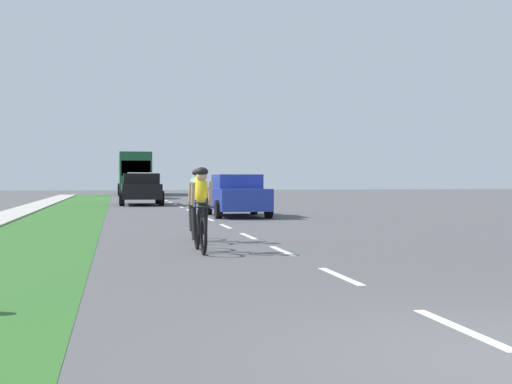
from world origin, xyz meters
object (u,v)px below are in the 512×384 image
cyclist_lead (200,209)px  cyclist_trailing (196,204)px  pickup_black (141,189)px  sedan_blue (237,195)px  bus_dark_green (134,172)px  suv_white (140,185)px

cyclist_lead → cyclist_trailing: size_ratio=1.00×
cyclist_trailing → pickup_black: pickup_black is taller
sedan_blue → bus_dark_green: size_ratio=0.37×
pickup_black → cyclist_lead: bearing=-89.3°
cyclist_trailing → sedan_blue: size_ratio=0.40×
sedan_blue → pickup_black: bearing=104.3°
sedan_blue → pickup_black: (-3.05, 11.94, 0.06)m
sedan_blue → suv_white: size_ratio=0.91×
sedan_blue → suv_white: bearing=96.4°
suv_white → bus_dark_green: (-0.12, 11.85, 1.03)m
pickup_black → bus_dark_green: size_ratio=0.44×
cyclist_trailing → bus_dark_green: 45.78m
suv_white → pickup_black: bearing=-91.8°
cyclist_trailing → bus_dark_green: (-0.20, 45.77, 1.17)m
cyclist_trailing → pickup_black: (-0.46, 21.84, 0.02)m
cyclist_lead → suv_white: bearing=89.8°
suv_white → bus_dark_green: 11.89m
sedan_blue → bus_dark_green: (-2.80, 35.87, 1.21)m
cyclist_lead → suv_white: size_ratio=0.37×
bus_dark_green → cyclist_lead: bearing=-90.0°
cyclist_lead → sedan_blue: size_ratio=0.40×
sedan_blue → bus_dark_green: 36.00m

